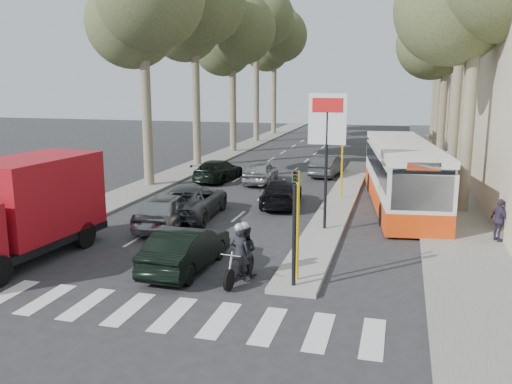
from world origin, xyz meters
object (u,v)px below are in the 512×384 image
Objects in this scene: silver_hatchback at (166,210)px; motorcycle at (242,253)px; red_truck at (23,207)px; dark_hatchback at (186,248)px; city_bus at (402,173)px.

motorcycle reaches higher than silver_hatchback.
silver_hatchback is 0.66× the size of red_truck.
red_truck is (-2.98, -5.06, 1.09)m from silver_hatchback.
motorcycle is (2.03, -0.39, 0.14)m from dark_hatchback.
red_truck is 0.55× the size of city_bus.
motorcycle is at bearing -119.36° from city_bus.
dark_hatchback is at bearing 115.98° from silver_hatchback.
city_bus is (9.50, 6.61, 0.92)m from silver_hatchback.
silver_hatchback is at bearing -152.64° from city_bus.
silver_hatchback is 5.97m from red_truck.
red_truck reaches higher than dark_hatchback.
motorcycle is at bearing 171.09° from dark_hatchback.
city_bus is at bearing 48.02° from red_truck.
red_truck is at bearing 54.31° from silver_hatchback.
dark_hatchback is 0.35× the size of city_bus.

